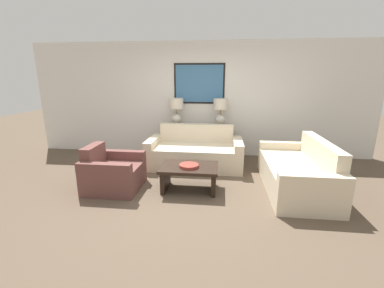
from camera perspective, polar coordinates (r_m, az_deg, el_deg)
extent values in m
plane|color=brown|center=(4.23, -1.44, -11.37)|extent=(20.00, 20.00, 0.00)
cube|color=silver|center=(6.20, 1.64, 9.80)|extent=(8.10, 0.10, 2.65)
cube|color=black|center=(6.13, 1.62, 13.25)|extent=(1.18, 0.01, 0.92)
cube|color=teal|center=(6.12, 1.61, 13.25)|extent=(1.10, 0.02, 0.84)
cube|color=brown|center=(6.09, 1.35, 0.71)|extent=(1.56, 0.39, 0.76)
cylinder|color=silver|center=(6.07, -3.44, 4.46)|extent=(0.19, 0.19, 0.02)
sphere|color=silver|center=(6.05, -3.45, 5.61)|extent=(0.22, 0.22, 0.22)
cylinder|color=#8C7A51|center=(6.03, -3.48, 7.27)|extent=(0.02, 0.02, 0.13)
cylinder|color=beige|center=(6.01, -3.51, 9.01)|extent=(0.32, 0.32, 0.23)
cylinder|color=silver|center=(5.98, 6.25, 4.24)|extent=(0.19, 0.19, 0.02)
sphere|color=silver|center=(5.96, 6.28, 5.40)|extent=(0.22, 0.22, 0.22)
cylinder|color=#8C7A51|center=(5.93, 6.33, 7.09)|extent=(0.02, 0.02, 0.13)
cylinder|color=beige|center=(5.91, 6.38, 8.86)|extent=(0.32, 0.32, 0.23)
cube|color=beige|center=(5.33, 0.50, -3.06)|extent=(1.60, 0.77, 0.46)
cube|color=beige|center=(5.73, 1.01, 0.27)|extent=(1.60, 0.18, 0.85)
cube|color=beige|center=(5.56, -8.57, -1.71)|extent=(0.18, 0.95, 0.60)
cube|color=beige|center=(5.38, 10.09, -2.33)|extent=(0.18, 0.95, 0.60)
cube|color=beige|center=(4.69, 20.71, -6.63)|extent=(0.77, 1.60, 0.46)
cube|color=beige|center=(4.76, 26.47, -4.38)|extent=(0.18, 1.60, 0.85)
cube|color=beige|center=(5.50, 19.54, -2.59)|extent=(0.95, 0.18, 0.60)
cube|color=beige|center=(3.90, 25.20, -10.34)|extent=(0.95, 0.18, 0.60)
cube|color=black|center=(4.28, -0.59, -5.22)|extent=(0.95, 0.66, 0.05)
cube|color=black|center=(4.42, -5.91, -7.57)|extent=(0.07, 0.53, 0.37)
cube|color=black|center=(4.32, 4.88, -8.06)|extent=(0.07, 0.53, 0.37)
cylinder|color=#93382D|center=(4.21, -0.68, -4.85)|extent=(0.32, 0.32, 0.05)
cube|color=brown|center=(4.56, -15.74, -7.11)|extent=(0.69, 0.57, 0.41)
cube|color=brown|center=(4.68, -20.83, -4.73)|extent=(0.18, 0.57, 0.75)
cube|color=brown|center=(4.27, -18.74, -7.74)|extent=(0.87, 0.14, 0.57)
cube|color=brown|center=(4.87, -15.23, -4.64)|extent=(0.87, 0.14, 0.57)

